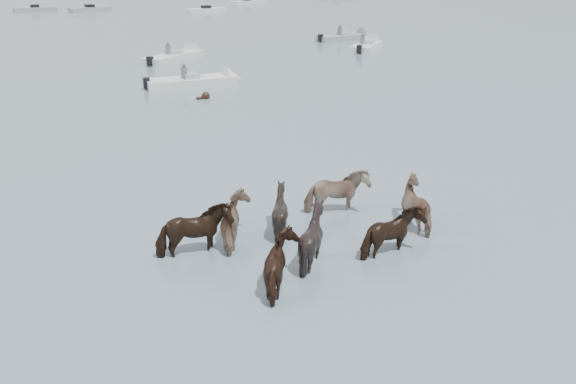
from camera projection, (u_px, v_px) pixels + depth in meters
ground at (427, 257)px, 14.41m from camera, size 400.00×400.00×0.00m
pony_herd at (308, 226)px, 14.90m from camera, size 7.72×4.16×1.58m
swimming_pony at (205, 97)px, 30.21m from camera, size 0.72×0.44×0.44m
motorboat_b at (205, 81)px, 33.28m from camera, size 5.69×2.61×1.92m
motorboat_c at (181, 56)px, 41.51m from camera, size 5.64×4.17×1.92m
motorboat_d at (369, 46)px, 46.07m from camera, size 4.83×4.15×1.92m
motorboat_e at (350, 37)px, 50.82m from camera, size 5.33×1.89×1.92m
distant_flotilla at (8, 12)px, 72.81m from camera, size 106.97×24.58×0.93m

